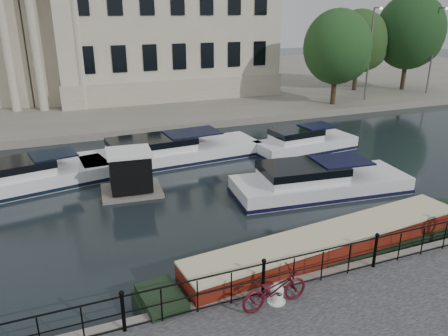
# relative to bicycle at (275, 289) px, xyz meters

# --- Properties ---
(ground_plane) EXTENTS (160.00, 160.00, 0.00)m
(ground_plane) POSITION_rel_bicycle_xyz_m (-0.08, 2.79, -1.09)
(ground_plane) COLOR black
(ground_plane) RESTS_ON ground
(far_bank) EXTENTS (120.00, 42.00, 0.55)m
(far_bank) POSITION_rel_bicycle_xyz_m (-0.08, 41.79, -0.81)
(far_bank) COLOR #6B665B
(far_bank) RESTS_ON ground_plane
(railing) EXTENTS (24.14, 0.14, 1.22)m
(railing) POSITION_rel_bicycle_xyz_m (-0.08, 0.54, 0.11)
(railing) COLOR black
(railing) RESTS_ON near_quay
(civic_building) EXTENTS (53.55, 31.84, 16.85)m
(civic_building) POSITION_rel_bicycle_xyz_m (-1.08, 37.50, 5.95)
(civic_building) COLOR #ADA38C
(civic_building) RESTS_ON far_bank
(lamp_posts) EXTENTS (8.24, 1.55, 8.07)m
(lamp_posts) POSITION_rel_bicycle_xyz_m (25.92, 23.49, 3.71)
(lamp_posts) COLOR #59595B
(lamp_posts) RESTS_ON far_bank
(bicycle) EXTENTS (2.09, 0.86, 1.08)m
(bicycle) POSITION_rel_bicycle_xyz_m (0.00, 0.00, 0.00)
(bicycle) COLOR #460C17
(bicycle) RESTS_ON near_quay
(mooring_bollard) EXTENTS (0.53, 0.53, 0.60)m
(mooring_bollard) POSITION_rel_bicycle_xyz_m (0.14, 0.12, -0.26)
(mooring_bollard) COLOR silver
(mooring_bollard) RESTS_ON near_quay
(narrowboat) EXTENTS (13.87, 3.18, 1.51)m
(narrowboat) POSITION_rel_bicycle_xyz_m (3.32, 2.01, -0.72)
(narrowboat) COLOR black
(narrowboat) RESTS_ON ground_plane
(harbour_hut) EXTENTS (3.04, 2.61, 2.18)m
(harbour_hut) POSITION_rel_bicycle_xyz_m (-1.96, 10.92, -0.13)
(harbour_hut) COLOR #6B665B
(harbour_hut) RESTS_ON ground_plane
(cabin_cruisers) EXTENTS (22.66, 11.11, 1.99)m
(cabin_cruisers) POSITION_rel_bicycle_xyz_m (2.43, 12.26, -0.72)
(cabin_cruisers) COLOR silver
(cabin_cruisers) RESTS_ON ground_plane
(trees) EXTENTS (17.43, 10.86, 9.52)m
(trees) POSITION_rel_bicycle_xyz_m (25.07, 25.78, 4.53)
(trees) COLOR black
(trees) RESTS_ON far_bank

